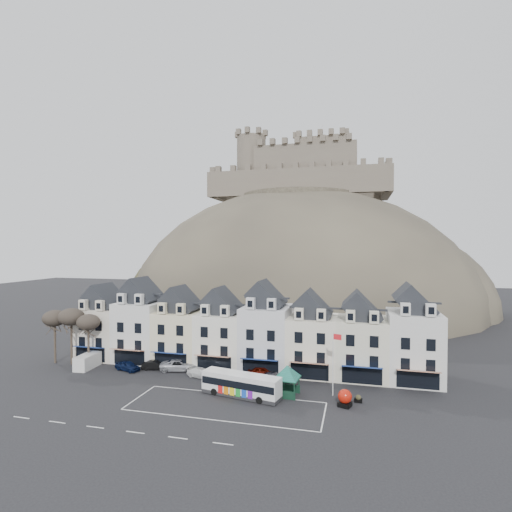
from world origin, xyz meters
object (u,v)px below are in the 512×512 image
at_px(bus_shelter, 287,372).
at_px(car_black, 155,365).
at_px(white_van, 88,361).
at_px(car_navy, 128,366).
at_px(bus, 241,384).
at_px(flagpole, 334,359).
at_px(red_buoy, 345,398).
at_px(car_silver, 180,365).
at_px(car_charcoal, 275,379).
at_px(car_white, 201,373).
at_px(car_maroon, 263,372).

relative_size(bus_shelter, car_black, 1.48).
bearing_deg(white_van, car_navy, -0.48).
bearing_deg(white_van, bus, -15.44).
bearing_deg(flagpole, red_buoy, -64.50).
distance_m(car_silver, car_charcoal, 14.83).
xyz_separation_m(red_buoy, flagpole, (-1.45, 3.03, 3.45)).
xyz_separation_m(car_navy, car_silver, (7.35, 1.93, 0.08)).
distance_m(flagpole, car_charcoal, 8.73).
distance_m(white_van, car_silver, 13.97).
distance_m(car_black, car_white, 8.07).
bearing_deg(bus_shelter, white_van, 178.57).
distance_m(bus, car_charcoal, 6.03).
bearing_deg(car_charcoal, car_maroon, 42.39).
bearing_deg(flagpole, white_van, 176.80).
relative_size(red_buoy, car_navy, 0.47).
relative_size(flagpole, car_charcoal, 1.79).
bearing_deg(car_black, bus_shelter, -116.33).
bearing_deg(car_maroon, white_van, 87.38).
bearing_deg(car_white, bus_shelter, -89.50).
distance_m(car_white, car_charcoal, 10.40).
distance_m(bus_shelter, car_navy, 24.56).
relative_size(flagpole, car_black, 1.98).
xyz_separation_m(car_black, car_white, (7.90, -1.66, -0.01)).
relative_size(car_navy, car_silver, 0.74).
bearing_deg(car_maroon, car_navy, 87.98).
distance_m(bus, flagpole, 11.59).
relative_size(bus_shelter, red_buoy, 2.98).
bearing_deg(bus, bus_shelter, 29.18).
distance_m(car_silver, car_white, 4.77).
relative_size(white_van, car_charcoal, 1.05).
relative_size(red_buoy, white_van, 0.43).
distance_m(car_navy, car_maroon, 19.91).
bearing_deg(car_silver, white_van, 83.84).
relative_size(flagpole, white_van, 1.70).
distance_m(flagpole, car_white, 18.56).
xyz_separation_m(bus, car_maroon, (0.95, 7.57, -0.81)).
height_order(car_black, car_charcoal, car_charcoal).
xyz_separation_m(bus_shelter, white_van, (-30.59, 3.38, -1.86)).
relative_size(red_buoy, car_silver, 0.35).
xyz_separation_m(red_buoy, car_white, (-19.48, 5.21, -0.36)).
bearing_deg(red_buoy, car_black, 165.92).
xyz_separation_m(bus_shelter, car_black, (-20.47, 5.21, -2.23)).
relative_size(red_buoy, car_maroon, 0.46).
xyz_separation_m(car_black, car_charcoal, (18.30, -1.82, 0.07)).
relative_size(bus, white_van, 2.21).
relative_size(car_black, car_silver, 0.71).
xyz_separation_m(bus, white_van, (-25.27, 5.07, -0.52)).
distance_m(bus_shelter, car_charcoal, 4.56).
bearing_deg(bus, car_silver, 158.81).
bearing_deg(white_van, bus_shelter, -10.41).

